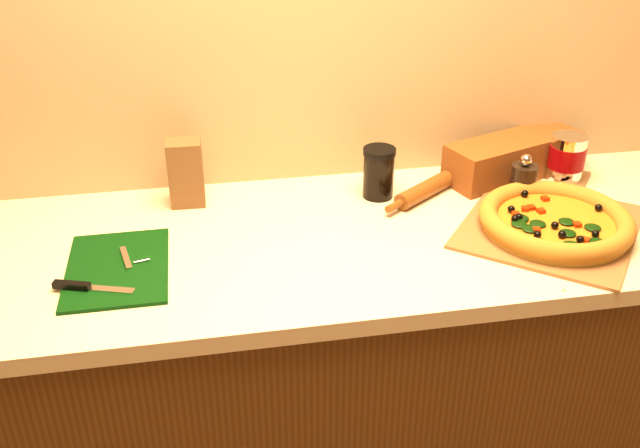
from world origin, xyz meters
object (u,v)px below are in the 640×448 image
at_px(pizza_peel, 551,224).
at_px(rolling_pin, 427,189).
at_px(pizza, 555,221).
at_px(pepper_grinder, 523,181).
at_px(dark_jar, 379,172).
at_px(coffee_canister, 567,158).
at_px(cutting_board, 116,269).

distance_m(pizza_peel, rolling_pin, 0.32).
height_order(pizza, pepper_grinder, pepper_grinder).
bearing_deg(dark_jar, coffee_canister, -0.20).
distance_m(coffee_canister, dark_jar, 0.52).
bearing_deg(pizza_peel, dark_jar, -172.36).
bearing_deg(dark_jar, pizza_peel, -31.19).
relative_size(coffee_canister, dark_jar, 0.98).
bearing_deg(rolling_pin, cutting_board, -164.05).
distance_m(pizza_peel, pizza, 0.04).
bearing_deg(dark_jar, cutting_board, -159.21).
height_order(pizza_peel, coffee_canister, coffee_canister).
bearing_deg(pizza, pepper_grinder, 91.04).
distance_m(cutting_board, coffee_canister, 1.19).
height_order(pizza_peel, pepper_grinder, pepper_grinder).
distance_m(cutting_board, dark_jar, 0.69).
relative_size(cutting_board, rolling_pin, 1.10).
height_order(pizza, coffee_canister, coffee_canister).
distance_m(rolling_pin, coffee_canister, 0.39).
relative_size(pepper_grinder, coffee_canister, 0.95).
bearing_deg(pepper_grinder, dark_jar, 167.26).
xyz_separation_m(pizza_peel, rolling_pin, (-0.25, 0.20, 0.02)).
relative_size(cutting_board, coffee_canister, 2.31).
bearing_deg(coffee_canister, pizza, -120.90).
relative_size(pizza_peel, coffee_canister, 4.44).
height_order(cutting_board, dark_jar, dark_jar).
height_order(pizza, cutting_board, pizza).
bearing_deg(pepper_grinder, cutting_board, -170.74).
xyz_separation_m(coffee_canister, dark_jar, (-0.52, 0.00, -0.00)).
bearing_deg(pizza_peel, coffee_canister, 96.23).
relative_size(pizza, rolling_pin, 1.29).
height_order(pepper_grinder, rolling_pin, pepper_grinder).
xyz_separation_m(pizza_peel, coffee_canister, (0.14, 0.22, 0.06)).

